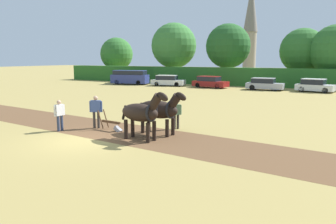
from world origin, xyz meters
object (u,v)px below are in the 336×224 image
(farmer_onlooker_left, at_px, (60,113))
(tree_center_left, at_px, (228,46))
(farmer_beside_team, at_px, (176,112))
(parked_van, at_px, (130,77))
(plow, at_px, (113,125))
(parked_car_center, at_px, (264,84))
(parked_car_left, at_px, (168,81))
(church_spire, at_px, (251,25))
(tree_center, at_px, (303,51))
(draft_horse_lead_right, at_px, (159,110))
(draft_horse_lead_left, at_px, (142,113))
(farmer_at_plow, at_px, (96,109))
(tree_left, at_px, (174,46))
(parked_car_center_right, at_px, (315,86))
(parked_car_center_left, at_px, (210,82))
(tree_far_left, at_px, (117,54))

(farmer_onlooker_left, bearing_deg, tree_center_left, 100.43)
(farmer_beside_team, bearing_deg, parked_van, 164.92)
(plow, height_order, parked_car_center, parked_car_center)
(farmer_beside_team, xyz_separation_m, parked_car_left, (-13.13, 24.02, -0.21))
(farmer_beside_team, xyz_separation_m, farmer_onlooker_left, (-5.12, -3.23, 0.02))
(church_spire, relative_size, plow, 14.44)
(tree_center, relative_size, parked_car_center, 1.83)
(draft_horse_lead_right, bearing_deg, parked_car_left, 123.34)
(tree_center_left, distance_m, farmer_onlooker_left, 35.52)
(church_spire, bearing_deg, draft_horse_lead_left, -80.00)
(tree_center_left, distance_m, farmer_at_plow, 34.19)
(tree_left, xyz_separation_m, parked_car_center_right, (21.21, -7.31, -4.96))
(parked_car_center_left, relative_size, parked_car_center, 1.10)
(tree_center, bearing_deg, farmer_onlooker_left, -101.95)
(tree_center, height_order, parked_car_center, tree_center)
(farmer_beside_team, xyz_separation_m, parked_car_center, (-0.31, 24.18, -0.22))
(draft_horse_lead_right, xyz_separation_m, parked_van, (-18.93, 25.20, -0.22))
(tree_left, xyz_separation_m, parked_car_center_left, (9.00, -7.67, -4.96))
(tree_center, height_order, draft_horse_lead_left, tree_center)
(farmer_onlooker_left, bearing_deg, plow, 35.80)
(tree_center_left, bearing_deg, tree_far_left, 175.50)
(parked_car_center, bearing_deg, parked_car_center_right, 2.58)
(tree_center, relative_size, farmer_at_plow, 4.44)
(tree_center_left, bearing_deg, plow, -82.26)
(plow, xyz_separation_m, parked_car_center_left, (-4.37, 25.99, 0.39))
(church_spire, distance_m, parked_car_center, 43.07)
(parked_van, bearing_deg, church_spire, 69.51)
(tree_far_left, distance_m, church_spire, 35.43)
(tree_left, bearing_deg, farmer_at_plow, -70.01)
(tree_left, xyz_separation_m, parked_car_center, (15.80, -7.57, -4.98))
(farmer_at_plow, relative_size, parked_car_center_right, 0.42)
(parked_car_center, bearing_deg, parked_car_center_left, -179.42)
(church_spire, height_order, draft_horse_lead_left, church_spire)
(plow, relative_size, parked_car_center_left, 0.32)
(plow, bearing_deg, parked_van, 129.02)
(tree_center, relative_size, parked_van, 1.41)
(tree_left, relative_size, parked_car_center_left, 1.97)
(parked_van, bearing_deg, draft_horse_lead_left, -65.49)
(tree_center_left, bearing_deg, farmer_beside_team, -77.05)
(draft_horse_lead_right, bearing_deg, parked_car_center_left, 111.59)
(draft_horse_lead_right, height_order, parked_van, draft_horse_lead_right)
(draft_horse_lead_left, xyz_separation_m, parked_car_center_left, (-6.78, 26.96, -0.58))
(parked_car_left, height_order, parked_car_center_left, parked_car_center_left)
(parked_car_center, xyz_separation_m, parked_car_center_right, (5.40, 0.26, 0.02))
(farmer_beside_team, height_order, parked_car_center_right, farmer_beside_team)
(draft_horse_lead_left, xyz_separation_m, parked_van, (-18.78, 26.58, -0.25))
(tree_center_left, height_order, farmer_beside_team, tree_center_left)
(farmer_onlooker_left, bearing_deg, parked_car_left, 113.21)
(church_spire, height_order, parked_car_center, church_spire)
(parked_car_center_left, bearing_deg, parked_car_center_right, 9.33)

